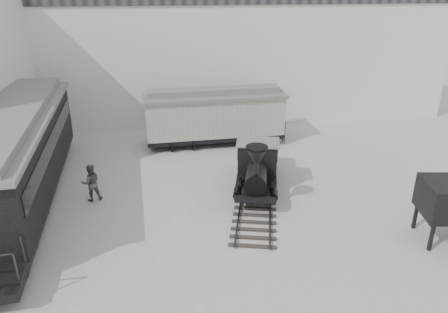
{
  "coord_description": "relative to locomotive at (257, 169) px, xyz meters",
  "views": [
    {
      "loc": [
        -1.97,
        -15.06,
        10.12
      ],
      "look_at": [
        0.07,
        3.64,
        2.0
      ],
      "focal_mm": 35.0,
      "sensor_mm": 36.0,
      "label": 1
    }
  ],
  "objects": [
    {
      "name": "visitor_b",
      "position": [
        -7.89,
        -0.11,
        -0.23
      ],
      "size": [
        1.05,
        0.92,
        1.82
      ],
      "primitive_type": "imported",
      "rotation": [
        0.0,
        0.0,
        3.44
      ],
      "color": "#4A4850",
      "rests_on": "ground"
    },
    {
      "name": "passenger_coach",
      "position": [
        -11.07,
        0.28,
        1.07
      ],
      "size": [
        4.48,
        15.21,
        4.01
      ],
      "rotation": [
        0.0,
        0.0,
        0.09
      ],
      "color": "black",
      "rests_on": "ground"
    },
    {
      "name": "north_wall",
      "position": [
        -1.71,
        11.12,
        4.41
      ],
      "size": [
        34.0,
        2.51,
        11.0
      ],
      "color": "silver",
      "rests_on": "ground"
    },
    {
      "name": "locomotive",
      "position": [
        0.0,
        0.0,
        0.0
      ],
      "size": [
        3.69,
        8.98,
        3.1
      ],
      "rotation": [
        0.0,
        0.0,
        -0.21
      ],
      "color": "black",
      "rests_on": "ground"
    },
    {
      "name": "visitor_a",
      "position": [
        -10.08,
        -0.24,
        -0.34
      ],
      "size": [
        0.65,
        0.49,
        1.62
      ],
      "primitive_type": "imported",
      "rotation": [
        0.0,
        0.0,
        3.33
      ],
      "color": "silver",
      "rests_on": "ground"
    },
    {
      "name": "ground",
      "position": [
        -1.71,
        -3.86,
        -1.14
      ],
      "size": [
        90.0,
        90.0,
        0.0
      ],
      "primitive_type": "plane",
      "color": "#9E9E9B"
    },
    {
      "name": "boxcar",
      "position": [
        -1.49,
        6.61,
        0.7
      ],
      "size": [
        8.77,
        3.28,
        3.52
      ],
      "rotation": [
        0.0,
        0.0,
        0.07
      ],
      "color": "black",
      "rests_on": "ground"
    }
  ]
}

